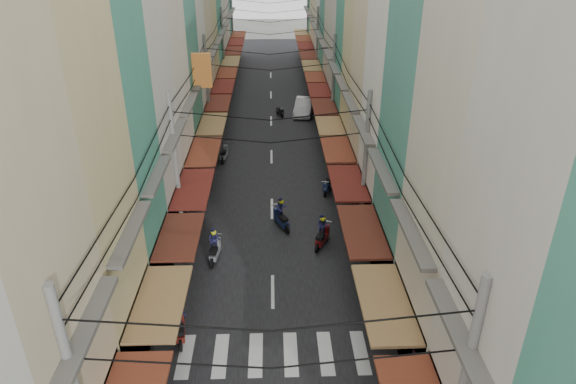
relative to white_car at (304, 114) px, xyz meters
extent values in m
plane|color=#61625D|center=(-3.02, -23.87, 0.00)|extent=(160.00, 160.00, 0.00)
cube|color=black|center=(-3.02, -3.87, 0.01)|extent=(10.00, 80.00, 0.02)
cube|color=gray|center=(-9.52, -3.87, 0.03)|extent=(3.00, 80.00, 0.06)
cube|color=gray|center=(3.48, -3.87, 0.03)|extent=(3.00, 80.00, 0.06)
cube|color=silver|center=(-6.52, -29.87, 0.03)|extent=(0.55, 2.40, 0.01)
cube|color=silver|center=(-5.12, -29.87, 0.03)|extent=(0.55, 2.40, 0.01)
cube|color=silver|center=(-3.72, -29.87, 0.03)|extent=(0.55, 2.40, 0.01)
cube|color=silver|center=(-2.32, -29.87, 0.03)|extent=(0.55, 2.40, 0.01)
cube|color=silver|center=(-0.92, -29.87, 0.03)|extent=(0.55, 2.40, 0.01)
cube|color=silver|center=(0.48, -29.87, 0.03)|extent=(0.55, 2.40, 0.01)
cube|color=#595651|center=(-7.77, -34.85, 6.00)|extent=(0.50, 4.24, 0.15)
cube|color=#CAB97E|center=(-11.02, -30.14, 7.90)|extent=(6.00, 4.70, 15.81)
cube|color=black|center=(-8.62, -30.14, 1.60)|extent=(1.20, 4.52, 3.20)
cube|color=olive|center=(-7.12, -30.14, 3.00)|extent=(1.80, 4.33, 0.12)
cube|color=#595651|center=(-7.77, -30.14, 6.00)|extent=(0.50, 4.23, 0.15)
cube|color=#408D74|center=(-11.02, -25.64, 9.62)|extent=(6.00, 4.30, 19.25)
cube|color=black|center=(-8.62, -25.64, 1.60)|extent=(1.20, 4.13, 3.20)
cube|color=#5A2519|center=(-7.12, -25.64, 3.00)|extent=(1.80, 3.96, 0.12)
cube|color=#595651|center=(-7.77, -25.64, 6.00)|extent=(0.50, 3.87, 0.15)
cube|color=beige|center=(-11.02, -20.92, 10.47)|extent=(6.00, 5.14, 20.93)
cube|color=black|center=(-8.62, -20.92, 1.60)|extent=(1.20, 4.94, 3.20)
cube|color=maroon|center=(-7.12, -20.92, 3.00)|extent=(1.80, 4.73, 0.12)
cube|color=#595651|center=(-7.77, -20.92, 6.00)|extent=(0.50, 4.63, 0.15)
cube|color=beige|center=(-11.02, -15.87, 8.72)|extent=(6.00, 4.95, 17.43)
cube|color=black|center=(-8.62, -15.87, 1.60)|extent=(1.20, 4.75, 3.20)
cube|color=brown|center=(-7.12, -15.87, 3.00)|extent=(1.80, 4.56, 0.12)
cube|color=#595651|center=(-7.77, -15.87, 6.00)|extent=(0.50, 4.46, 0.15)
cube|color=#468777|center=(-11.02, -10.90, 8.16)|extent=(6.00, 4.99, 16.32)
cube|color=black|center=(-8.62, -10.90, 1.60)|extent=(1.20, 4.80, 3.20)
cube|color=olive|center=(-7.12, -10.90, 3.00)|extent=(1.80, 4.60, 0.12)
cube|color=#595651|center=(-7.77, -10.90, 6.00)|extent=(0.50, 4.50, 0.15)
cube|color=black|center=(-8.62, -6.07, 1.60)|extent=(1.20, 4.46, 3.20)
cube|color=#5A2519|center=(-7.12, -6.07, 3.00)|extent=(1.80, 4.27, 0.12)
cube|color=#595651|center=(-7.77, -6.07, 6.00)|extent=(0.50, 4.18, 0.15)
cube|color=black|center=(-8.62, -1.31, 1.60)|extent=(1.20, 4.70, 3.20)
cube|color=maroon|center=(-7.12, -1.31, 3.00)|extent=(1.80, 4.50, 0.12)
cube|color=#595651|center=(-7.77, -1.31, 6.00)|extent=(0.50, 4.40, 0.15)
cube|color=#CAB97E|center=(-11.02, 3.40, 9.22)|extent=(6.00, 4.52, 18.44)
cube|color=black|center=(-8.62, 3.40, 1.60)|extent=(1.20, 4.34, 3.20)
cube|color=brown|center=(-7.12, 3.40, 3.00)|extent=(1.80, 4.16, 0.12)
cube|color=#595651|center=(-7.77, 3.40, 6.00)|extent=(0.50, 4.07, 0.15)
cube|color=black|center=(-8.62, 8.26, 1.60)|extent=(1.20, 4.99, 3.20)
cube|color=olive|center=(-7.12, 8.26, 3.00)|extent=(1.80, 4.78, 0.12)
cube|color=#595651|center=(-7.77, 8.26, 6.00)|extent=(0.50, 4.68, 0.15)
cube|color=black|center=(-8.62, 13.33, 1.60)|extent=(1.20, 4.74, 3.20)
cube|color=#5A2519|center=(-7.12, 13.33, 3.00)|extent=(1.80, 4.55, 0.12)
cube|color=#595651|center=(-7.77, 13.33, 6.00)|extent=(0.50, 4.45, 0.15)
cube|color=black|center=(-8.62, 18.27, 1.60)|extent=(1.20, 4.76, 3.20)
cube|color=maroon|center=(-7.12, 18.27, 3.00)|extent=(1.80, 4.56, 0.12)
cube|color=#595651|center=(-7.77, 18.27, 6.00)|extent=(0.50, 4.46, 0.15)
cube|color=black|center=(-8.62, 23.27, 1.60)|extent=(1.20, 4.84, 3.20)
cube|color=brown|center=(-7.12, 23.27, 3.00)|extent=(1.80, 4.64, 0.12)
cube|color=#595651|center=(-7.77, 23.27, 6.00)|extent=(0.50, 4.54, 0.15)
cube|color=#522F12|center=(-7.42, -11.87, 7.00)|extent=(1.20, 0.40, 2.20)
cube|color=#595651|center=(1.73, -35.27, 6.00)|extent=(0.50, 4.25, 0.15)
cube|color=beige|center=(4.98, -30.42, 11.19)|extent=(6.00, 4.97, 22.38)
cube|color=black|center=(2.58, -30.42, 1.60)|extent=(1.20, 4.78, 3.20)
cube|color=olive|center=(1.08, -30.42, 3.00)|extent=(1.80, 4.58, 0.12)
cube|color=#595651|center=(1.73, -30.42, 6.00)|extent=(0.50, 4.48, 0.15)
cube|color=#468777|center=(4.98, -25.42, 7.54)|extent=(6.00, 5.03, 15.08)
cube|color=black|center=(2.58, -25.42, 1.60)|extent=(1.20, 4.83, 3.20)
cube|color=#5A2519|center=(1.08, -25.42, 3.00)|extent=(1.80, 4.63, 0.12)
cube|color=#595651|center=(1.73, -25.42, 6.00)|extent=(0.50, 4.53, 0.15)
cube|color=silver|center=(4.98, -20.51, 10.83)|extent=(6.00, 4.79, 21.66)
cube|color=black|center=(2.58, -20.51, 1.60)|extent=(1.20, 4.60, 3.20)
cube|color=maroon|center=(1.08, -20.51, 3.00)|extent=(1.80, 4.41, 0.12)
cube|color=#595651|center=(1.73, -20.51, 6.00)|extent=(0.50, 4.31, 0.15)
cube|color=beige|center=(4.98, -15.85, 10.37)|extent=(6.00, 4.52, 20.74)
cube|color=black|center=(2.58, -15.85, 1.60)|extent=(1.20, 4.34, 3.20)
cube|color=brown|center=(1.08, -15.85, 3.00)|extent=(1.80, 4.16, 0.12)
cube|color=#595651|center=(1.73, -15.85, 6.00)|extent=(0.50, 4.07, 0.15)
cube|color=#CAB97E|center=(4.98, -11.53, 7.06)|extent=(6.00, 4.12, 14.13)
cube|color=black|center=(2.58, -11.53, 1.60)|extent=(1.20, 3.96, 3.20)
cube|color=olive|center=(1.08, -11.53, 3.00)|extent=(1.80, 3.79, 0.12)
cube|color=#595651|center=(1.73, -11.53, 6.00)|extent=(0.50, 3.71, 0.15)
cube|color=#408D74|center=(4.98, -7.26, 8.84)|extent=(6.00, 4.40, 17.68)
cube|color=black|center=(2.58, -7.26, 1.60)|extent=(1.20, 4.23, 3.20)
cube|color=#5A2519|center=(1.08, -7.26, 3.00)|extent=(1.80, 4.05, 0.12)
cube|color=#595651|center=(1.73, -7.26, 6.00)|extent=(0.50, 3.96, 0.15)
cube|color=black|center=(2.58, -2.74, 1.60)|extent=(1.20, 4.45, 3.20)
cube|color=maroon|center=(1.08, -2.74, 3.00)|extent=(1.80, 4.26, 0.12)
cube|color=#595651|center=(1.73, -2.74, 6.00)|extent=(0.50, 4.17, 0.15)
cube|color=black|center=(2.58, 1.58, 1.60)|extent=(1.20, 3.84, 3.20)
cube|color=brown|center=(1.08, 1.58, 3.00)|extent=(1.80, 3.68, 0.12)
cube|color=#595651|center=(1.73, 1.58, 6.00)|extent=(0.50, 3.60, 0.15)
cube|color=black|center=(2.58, 6.08, 1.60)|extent=(1.20, 4.81, 3.20)
cube|color=olive|center=(1.08, 6.08, 3.00)|extent=(1.80, 4.61, 0.12)
cube|color=#595651|center=(1.73, 6.08, 6.00)|extent=(0.50, 4.51, 0.15)
cube|color=black|center=(2.58, 11.08, 1.60)|extent=(1.20, 4.80, 3.20)
cube|color=#5A2519|center=(1.08, 11.08, 3.00)|extent=(1.80, 4.60, 0.12)
cube|color=#595651|center=(1.73, 11.08, 6.00)|extent=(0.50, 4.50, 0.15)
cube|color=black|center=(2.58, 15.74, 1.60)|extent=(1.20, 4.15, 3.20)
cube|color=maroon|center=(1.08, 15.74, 3.00)|extent=(1.80, 3.97, 0.12)
cube|color=#595651|center=(1.73, 15.74, 6.00)|extent=(0.50, 3.89, 0.15)
cube|color=black|center=(2.58, 20.07, 1.60)|extent=(1.20, 4.16, 3.20)
cube|color=brown|center=(1.08, 20.07, 3.00)|extent=(1.80, 3.99, 0.12)
cube|color=#595651|center=(1.73, 20.07, 6.00)|extent=(0.50, 3.90, 0.15)
cube|color=black|center=(2.58, 24.67, 1.60)|extent=(1.20, 4.68, 3.20)
cube|color=olive|center=(1.08, 24.67, 3.00)|extent=(1.80, 4.49, 0.12)
cube|color=#595651|center=(1.73, 24.67, 6.00)|extent=(0.50, 4.39, 0.15)
cylinder|color=slate|center=(-7.92, -20.87, 4.10)|extent=(0.26, 0.26, 8.20)
cylinder|color=slate|center=(1.88, -20.87, 4.10)|extent=(0.26, 0.26, 8.20)
cylinder|color=slate|center=(-7.92, -5.87, 4.10)|extent=(0.26, 0.26, 8.20)
cylinder|color=slate|center=(1.88, -5.87, 4.10)|extent=(0.26, 0.26, 8.20)
cylinder|color=slate|center=(-7.92, 9.13, 4.10)|extent=(0.26, 0.26, 8.20)
cylinder|color=slate|center=(1.88, 9.13, 4.10)|extent=(0.26, 0.26, 8.20)
cylinder|color=slate|center=(-7.92, 24.13, 4.10)|extent=(0.26, 0.26, 8.20)
cylinder|color=slate|center=(1.88, 24.13, 4.10)|extent=(0.26, 0.26, 8.20)
imported|color=silver|center=(0.00, 0.00, 0.00)|extent=(5.36, 2.83, 1.80)
imported|color=black|center=(3.99, -24.00, 0.00)|extent=(1.74, 0.95, 1.13)
cylinder|color=black|center=(-6.82, -28.22, 0.26)|extent=(0.10, 0.52, 0.52)
cylinder|color=black|center=(-6.82, -29.52, 0.26)|extent=(0.10, 0.52, 0.52)
cube|color=maroon|center=(-6.82, -28.87, 0.42)|extent=(0.34, 1.15, 0.28)
cube|color=black|center=(-6.82, -29.12, 0.72)|extent=(0.32, 0.55, 0.18)
cube|color=maroon|center=(-6.82, -28.32, 0.65)|extent=(0.30, 0.28, 0.55)
imported|color=#21224E|center=(-6.82, -28.87, 0.55)|extent=(0.53, 0.37, 1.32)
sphere|color=#CDD118|center=(-6.82, -28.87, 1.55)|extent=(0.28, 0.28, 0.28)
cylinder|color=black|center=(-0.36, -21.38, 0.27)|extent=(0.10, 0.54, 0.54)
cylinder|color=black|center=(-0.36, -22.74, 0.27)|extent=(0.10, 0.54, 0.54)
cube|color=maroon|center=(-0.36, -22.06, 0.44)|extent=(0.36, 1.20, 0.29)
cube|color=black|center=(-0.36, -22.32, 0.75)|extent=(0.33, 0.57, 0.19)
cube|color=maroon|center=(-0.36, -21.49, 0.68)|extent=(0.31, 0.29, 0.57)
imported|color=#21224E|center=(-0.36, -22.06, 0.57)|extent=(0.55, 0.39, 1.39)
sphere|color=#CDD118|center=(-0.36, -22.06, 1.62)|extent=(0.29, 0.29, 0.29)
cylinder|color=black|center=(-2.49, -19.43, 0.28)|extent=(0.11, 0.55, 0.55)
cylinder|color=black|center=(-2.49, -20.81, 0.28)|extent=(0.11, 0.55, 0.55)
cube|color=#14204C|center=(-2.49, -20.12, 0.45)|extent=(0.36, 1.22, 0.30)
cube|color=black|center=(-2.49, -20.39, 0.76)|extent=(0.34, 0.58, 0.19)
cube|color=#14204C|center=(-2.49, -19.54, 0.69)|extent=(0.32, 0.30, 0.58)
imported|color=#21224E|center=(-2.49, -20.12, 0.58)|extent=(0.56, 0.40, 1.41)
sphere|color=#CDD118|center=(-2.49, -20.12, 1.64)|extent=(0.30, 0.30, 0.30)
cylinder|color=black|center=(0.52, -15.20, 0.25)|extent=(0.10, 0.50, 0.50)
cylinder|color=black|center=(0.52, -16.46, 0.25)|extent=(0.10, 0.50, 0.50)
cube|color=#14204C|center=(0.52, -15.83, 0.41)|extent=(0.33, 1.11, 0.27)
cube|color=black|center=(0.52, -16.07, 0.70)|extent=(0.31, 0.53, 0.17)
cube|color=#14204C|center=(0.52, -15.29, 0.63)|extent=(0.29, 0.27, 0.53)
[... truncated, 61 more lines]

